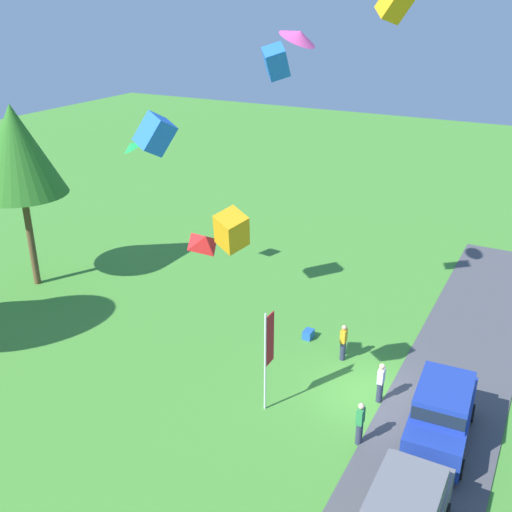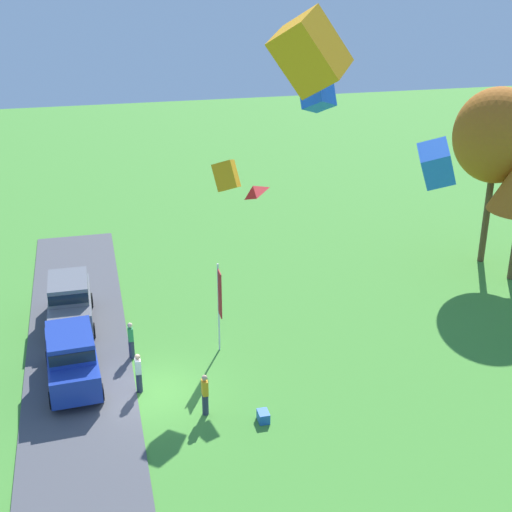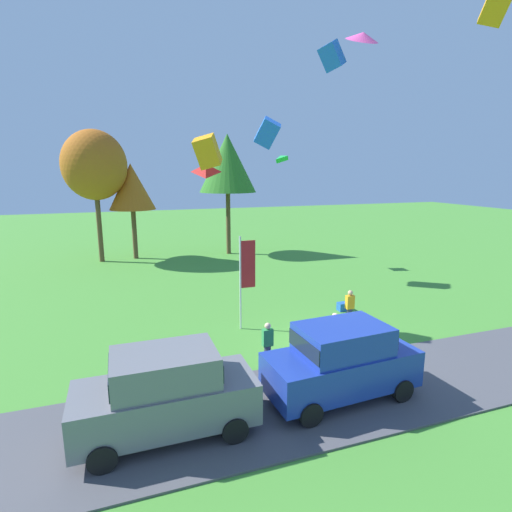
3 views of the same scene
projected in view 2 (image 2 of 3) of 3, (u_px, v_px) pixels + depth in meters
The scene contains 16 objects.
ground_plane at pixel (151, 392), 28.29m from camera, with size 120.00×120.00×0.00m, color #478E33.
pavement_strip at pixel (80, 401), 27.68m from camera, with size 36.00×4.40×0.06m, color #4C4C51.
car_suv_far_end at pixel (70, 299), 32.98m from camera, with size 4.60×2.05×2.28m.
car_suv_by_flagpole at pixel (72, 356), 28.37m from camera, with size 4.70×2.26×2.28m.
person_beside_suv at pixel (139, 373), 28.00m from camera, with size 0.36×0.24×1.71m.
person_watching_sky at pixel (131, 340), 30.36m from camera, with size 0.36×0.24×1.71m.
person_on_lawn at pixel (205, 394), 26.63m from camera, with size 0.36×0.24×1.71m.
tree_far_left at pixel (497, 136), 37.58m from camera, with size 4.62×4.62×9.75m.
flag_banner at pixel (220, 299), 30.13m from camera, with size 0.71×0.08×4.12m.
cooler_box at pixel (263, 416), 26.49m from camera, with size 0.56×0.40×0.40m, color blue.
kite_box_low_drifter at pixel (310, 52), 14.75m from camera, with size 0.99×0.99×1.39m, color orange.
kite_box_over_trees at pixel (436, 164), 25.87m from camera, with size 1.05×1.05×1.47m, color blue.
kite_box_trailing_tail at pixel (226, 176), 29.57m from camera, with size 0.83×0.83×1.16m, color orange.
kite_delta_mid_center at pixel (324, 67), 20.66m from camera, with size 1.58×1.58×0.36m, color #EA4C9E.
kite_box_high_right at pixel (317, 90), 22.37m from camera, with size 0.81×0.81×1.13m, color blue.
kite_diamond_near_flag at pixel (253, 190), 29.93m from camera, with size 0.98×0.87×0.39m, color red.
Camera 2 is at (24.21, -1.63, 16.08)m, focal length 50.00 mm.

